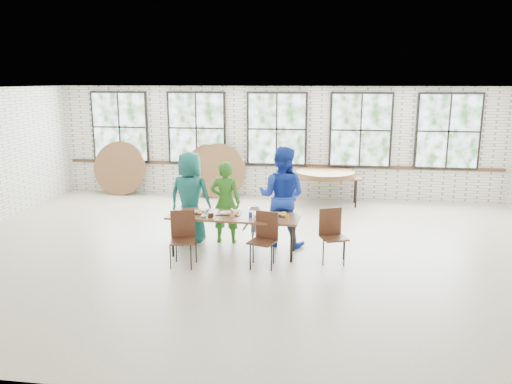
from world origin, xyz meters
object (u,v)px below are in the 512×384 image
chair_near_left (183,233)px  chair_near_right (265,234)px  storage_table (325,178)px  dining_table (234,218)px

chair_near_left → chair_near_right: size_ratio=1.00×
chair_near_left → storage_table: size_ratio=0.51×
storage_table → chair_near_left: bearing=-122.9°
chair_near_right → storage_table: 4.66m
chair_near_left → dining_table: bearing=24.4°
dining_table → storage_table: (1.64, 4.04, -0.00)m
chair_near_right → dining_table: bearing=160.4°
dining_table → storage_table: bearing=70.8°
storage_table → chair_near_right: bearing=-108.1°
chair_near_right → storage_table: (1.01, 4.55, 0.13)m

